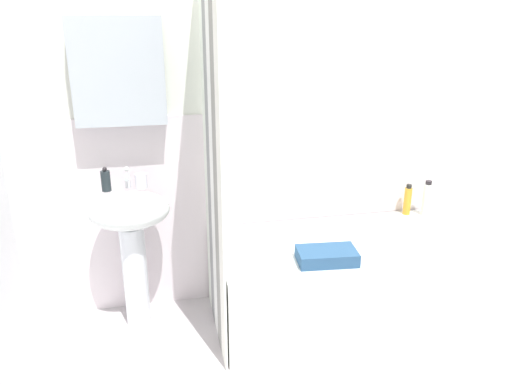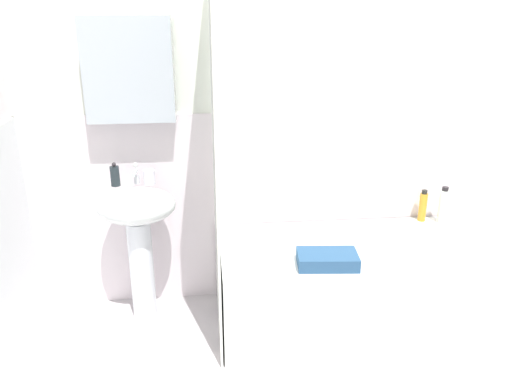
% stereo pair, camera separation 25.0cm
% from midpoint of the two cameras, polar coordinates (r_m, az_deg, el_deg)
% --- Properties ---
extents(wall_back_tiled, '(3.60, 0.18, 2.40)m').
position_cam_midpoint_polar(wall_back_tiled, '(2.98, -1.25, 8.08)').
color(wall_back_tiled, white).
rests_on(wall_back_tiled, ground_plane).
extents(sink, '(0.44, 0.34, 0.82)m').
position_cam_midpoint_polar(sink, '(2.88, -16.59, -4.32)').
color(sink, white).
rests_on(sink, ground_plane).
extents(faucet, '(0.03, 0.12, 0.12)m').
position_cam_midpoint_polar(faucet, '(2.86, -17.03, 1.49)').
color(faucet, silver).
rests_on(faucet, sink).
extents(soap_dispenser, '(0.05, 0.05, 0.14)m').
position_cam_midpoint_polar(soap_dispenser, '(2.86, -19.31, 1.21)').
color(soap_dispenser, '#20292D').
rests_on(soap_dispenser, sink).
extents(toothbrush_cup, '(0.07, 0.07, 0.08)m').
position_cam_midpoint_polar(toothbrush_cup, '(2.86, -15.52, 1.21)').
color(toothbrush_cup, silver).
rests_on(toothbrush_cup, sink).
extents(bathtub, '(1.50, 0.72, 0.50)m').
position_cam_midpoint_polar(bathtub, '(3.03, 7.70, -9.92)').
color(bathtub, white).
rests_on(bathtub, ground_plane).
extents(shower_curtain, '(0.01, 0.72, 2.00)m').
position_cam_midpoint_polar(shower_curtain, '(2.58, -7.79, 2.89)').
color(shower_curtain, white).
rests_on(shower_curtain, ground_plane).
extents(body_wash_bottle, '(0.05, 0.05, 0.24)m').
position_cam_midpoint_polar(body_wash_bottle, '(3.35, 17.05, -0.81)').
color(body_wash_bottle, white).
rests_on(body_wash_bottle, bathtub).
extents(conditioner_bottle, '(0.05, 0.05, 0.20)m').
position_cam_midpoint_polar(conditioner_bottle, '(3.34, 15.00, -0.96)').
color(conditioner_bottle, orange).
rests_on(conditioner_bottle, bathtub).
extents(towel_folded, '(0.33, 0.21, 0.07)m').
position_cam_midpoint_polar(towel_folded, '(2.65, 5.46, -7.38)').
color(towel_folded, '#2D537E').
rests_on(towel_folded, bathtub).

